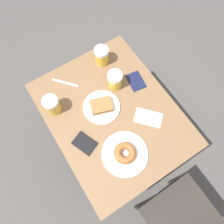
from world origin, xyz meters
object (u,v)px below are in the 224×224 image
(plate_with_donut, at_px, (125,153))
(beer_mug_center, at_px, (52,105))
(beer_mug_right, at_px, (115,80))
(passport_far_edge, at_px, (136,81))
(fork, at_px, (65,83))
(beer_mug_left, at_px, (102,56))
(passport_near_edge, at_px, (85,143))
(plate_with_cake, at_px, (101,106))
(napkin_folded, at_px, (148,118))

(plate_with_donut, xyz_separation_m, beer_mug_center, (0.20, -0.45, 0.04))
(beer_mug_right, height_order, passport_far_edge, beer_mug_right)
(fork, bearing_deg, beer_mug_left, -177.52)
(plate_with_donut, relative_size, passport_near_edge, 1.70)
(beer_mug_left, xyz_separation_m, passport_near_edge, (0.37, 0.41, -0.06))
(fork, distance_m, passport_far_edge, 0.44)
(plate_with_cake, distance_m, fork, 0.28)
(plate_with_cake, height_order, beer_mug_left, beer_mug_left)
(fork, bearing_deg, beer_mug_right, 144.78)
(napkin_folded, relative_size, passport_near_edge, 1.18)
(plate_with_donut, relative_size, napkin_folded, 1.44)
(beer_mug_right, distance_m, fork, 0.31)
(plate_with_cake, bearing_deg, beer_mug_center, -30.84)
(plate_with_cake, bearing_deg, passport_far_edge, -172.81)
(plate_with_donut, height_order, passport_near_edge, plate_with_donut)
(fork, bearing_deg, napkin_folded, 122.60)
(passport_far_edge, bearing_deg, beer_mug_center, -11.95)
(passport_far_edge, bearing_deg, beer_mug_left, -67.67)
(napkin_folded, xyz_separation_m, passport_near_edge, (0.39, -0.07, 0.00))
(beer_mug_right, xyz_separation_m, napkin_folded, (-0.05, 0.29, -0.06))
(beer_mug_left, relative_size, napkin_folded, 0.67)
(plate_with_donut, bearing_deg, beer_mug_left, -110.19)
(beer_mug_right, xyz_separation_m, passport_near_edge, (0.34, 0.22, -0.06))
(beer_mug_right, bearing_deg, passport_near_edge, 32.58)
(beer_mug_center, xyz_separation_m, passport_far_edge, (-0.51, 0.11, -0.06))
(beer_mug_left, distance_m, passport_far_edge, 0.27)
(beer_mug_left, bearing_deg, plate_with_cake, 57.65)
(plate_with_donut, xyz_separation_m, passport_far_edge, (-0.31, -0.34, -0.01))
(plate_with_cake, distance_m, beer_mug_left, 0.33)
(plate_with_donut, relative_size, beer_mug_right, 2.15)
(beer_mug_center, xyz_separation_m, napkin_folded, (-0.43, 0.35, -0.06))
(plate_with_donut, height_order, passport_far_edge, plate_with_donut)
(beer_mug_left, height_order, fork, beer_mug_left)
(beer_mug_right, distance_m, napkin_folded, 0.30)
(beer_mug_center, xyz_separation_m, fork, (-0.14, -0.12, -0.06))
(plate_with_donut, distance_m, passport_near_edge, 0.23)
(beer_mug_right, distance_m, passport_far_edge, 0.15)
(beer_mug_center, height_order, passport_far_edge, beer_mug_center)
(passport_far_edge, bearing_deg, beer_mug_right, -22.13)
(beer_mug_right, relative_size, passport_far_edge, 0.86)
(plate_with_cake, relative_size, passport_near_edge, 1.46)
(beer_mug_right, xyz_separation_m, passport_far_edge, (-0.12, 0.05, -0.06))
(beer_mug_center, bearing_deg, plate_with_cake, 149.16)
(passport_near_edge, bearing_deg, beer_mug_center, -80.77)
(beer_mug_left, height_order, beer_mug_center, same)
(beer_mug_left, distance_m, beer_mug_right, 0.19)
(beer_mug_right, bearing_deg, fork, -35.22)
(beer_mug_center, height_order, passport_near_edge, beer_mug_center)
(fork, height_order, passport_near_edge, passport_near_edge)
(beer_mug_left, distance_m, passport_near_edge, 0.55)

